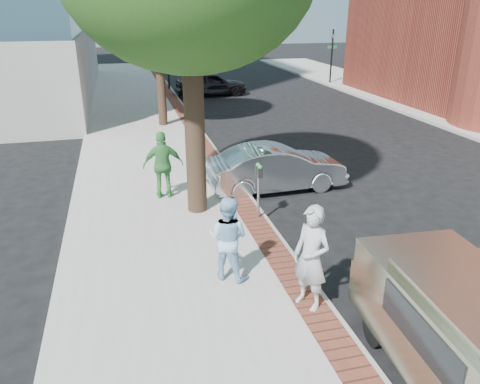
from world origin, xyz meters
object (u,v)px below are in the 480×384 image
object	(u,v)px
sedan_silver	(276,168)
van	(477,343)
parking_meter	(259,180)
bg_car	(211,84)
person_officer	(228,238)
person_gray	(311,258)
person_green	(163,165)

from	to	relation	value
sedan_silver	van	xyz separation A→B (m)	(0.03, -8.58, 0.26)
parking_meter	van	bearing A→B (deg)	-78.93
bg_car	van	bearing A→B (deg)	173.65
parking_meter	person_officer	bearing A→B (deg)	-118.51
person_officer	van	world-z (taller)	person_officer
person_gray	van	xyz separation A→B (m)	(1.45, -2.47, -0.18)
parking_meter	person_green	distance (m)	3.02
parking_meter	person_gray	world-z (taller)	person_gray
person_gray	sedan_silver	size ratio (longest dim) A/B	0.47
sedan_silver	person_green	bearing A→B (deg)	90.02
person_gray	bg_car	distance (m)	22.74
sedan_silver	bg_car	bearing A→B (deg)	-6.32
person_gray	bg_car	bearing A→B (deg)	143.66
parking_meter	van	world-z (taller)	van
bg_car	parking_meter	bearing A→B (deg)	168.92
parking_meter	bg_car	size ratio (longest dim) A/B	0.33
parking_meter	sedan_silver	distance (m)	2.55
parking_meter	sedan_silver	bearing A→B (deg)	60.69
person_green	van	world-z (taller)	person_green
person_gray	person_green	bearing A→B (deg)	168.90
van	sedan_silver	bearing A→B (deg)	94.01
parking_meter	bg_car	bearing A→B (deg)	82.59
parking_meter	person_officer	world-z (taller)	person_officer
parking_meter	sedan_silver	size ratio (longest dim) A/B	0.35
sedan_silver	van	distance (m)	8.59
person_officer	person_green	xyz separation A→B (m)	(-0.80, 4.65, 0.09)
van	parking_meter	bearing A→B (deg)	104.88
parking_meter	person_gray	size ratio (longest dim) A/B	0.74
parking_meter	sedan_silver	world-z (taller)	parking_meter
person_gray	van	distance (m)	2.87
person_gray	person_officer	xyz separation A→B (m)	(-1.22, 1.33, -0.11)
person_gray	person_green	world-z (taller)	person_gray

